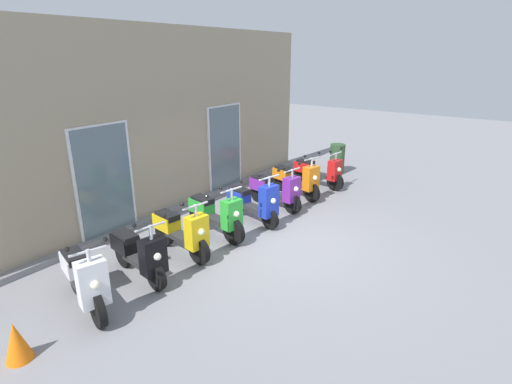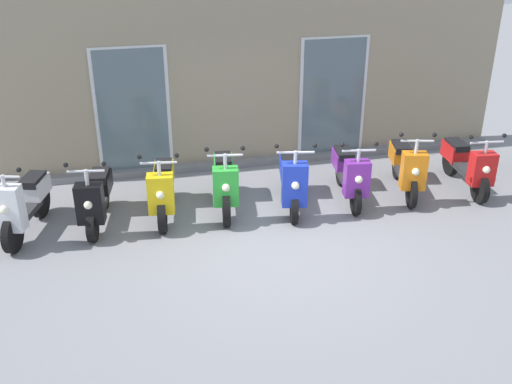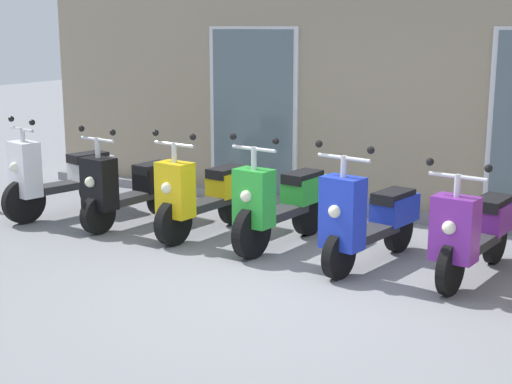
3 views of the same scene
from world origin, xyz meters
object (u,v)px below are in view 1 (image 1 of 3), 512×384
object	(u,v)px
scooter_green	(216,214)
scooter_red	(318,171)
scooter_black	(139,253)
trash_bin	(337,159)
scooter_white	(84,279)
scooter_yellow	(181,231)
scooter_blue	(254,202)
traffic_cone	(16,342)
scooter_orange	(296,179)
scooter_purple	(275,189)

from	to	relation	value
scooter_green	scooter_red	world-z (taller)	scooter_green
scooter_black	trash_bin	world-z (taller)	scooter_black
scooter_white	scooter_black	world-z (taller)	scooter_white
scooter_green	scooter_yellow	bearing A→B (deg)	179.65
scooter_white	scooter_red	world-z (taller)	scooter_white
scooter_white	scooter_blue	world-z (taller)	scooter_blue
traffic_cone	scooter_orange	bearing A→B (deg)	2.25
traffic_cone	trash_bin	bearing A→B (deg)	2.01
scooter_orange	traffic_cone	size ratio (longest dim) A/B	3.13
scooter_black	trash_bin	distance (m)	7.61
scooter_black	scooter_orange	size ratio (longest dim) A/B	0.91
scooter_red	trash_bin	distance (m)	1.51
scooter_yellow	scooter_blue	xyz separation A→B (m)	(2.01, -0.19, 0.01)
traffic_cone	scooter_yellow	bearing A→B (deg)	6.78
scooter_yellow	scooter_orange	size ratio (longest dim) A/B	0.96
scooter_orange	trash_bin	xyz separation A→B (m)	(2.59, 0.06, -0.02)
scooter_green	traffic_cone	distance (m)	4.09
scooter_white	trash_bin	distance (m)	8.63
scooter_yellow	scooter_blue	distance (m)	2.01
scooter_black	scooter_green	size ratio (longest dim) A/B	0.92
scooter_blue	trash_bin	bearing A→B (deg)	2.02
scooter_white	trash_bin	size ratio (longest dim) A/B	1.69
scooter_orange	scooter_yellow	bearing A→B (deg)	178.73
scooter_black	scooter_purple	distance (m)	4.00
scooter_white	scooter_green	size ratio (longest dim) A/B	0.97
scooter_blue	trash_bin	xyz separation A→B (m)	(4.61, 0.16, -0.02)
scooter_white	traffic_cone	bearing A→B (deg)	-166.94
scooter_black	scooter_yellow	xyz separation A→B (m)	(1.00, 0.05, 0.01)
trash_bin	scooter_blue	bearing A→B (deg)	-177.98
scooter_green	trash_bin	distance (m)	5.65
scooter_white	scooter_green	bearing A→B (deg)	2.13
scooter_red	trash_bin	bearing A→B (deg)	5.08
scooter_green	trash_bin	size ratio (longest dim) A/B	1.75
scooter_yellow	trash_bin	distance (m)	6.61
scooter_purple	scooter_green	bearing A→B (deg)	177.25
scooter_purple	scooter_red	world-z (taller)	scooter_purple
scooter_yellow	trash_bin	world-z (taller)	scooter_yellow
scooter_yellow	scooter_red	distance (m)	5.11
scooter_black	scooter_red	world-z (taller)	scooter_black
scooter_green	scooter_orange	bearing A→B (deg)	-1.55
scooter_black	trash_bin	bearing A→B (deg)	0.13
scooter_black	trash_bin	size ratio (longest dim) A/B	1.61
scooter_white	trash_bin	xyz separation A→B (m)	(8.63, 0.09, -0.04)
scooter_yellow	scooter_purple	world-z (taller)	scooter_yellow
scooter_purple	scooter_red	bearing A→B (deg)	-1.59
scooter_green	scooter_orange	world-z (taller)	scooter_green
scooter_blue	scooter_purple	distance (m)	1.00
scooter_yellow	scooter_purple	size ratio (longest dim) A/B	0.98
scooter_red	scooter_yellow	bearing A→B (deg)	178.18
scooter_white	scooter_orange	world-z (taller)	scooter_white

